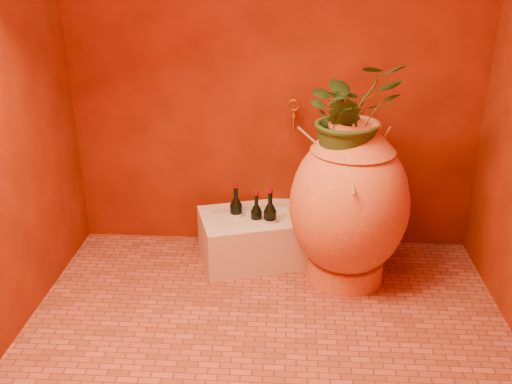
# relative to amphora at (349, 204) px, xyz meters

# --- Properties ---
(floor) EXTENTS (2.50, 2.50, 0.00)m
(floor) POSITION_rel_amphora_xyz_m (-0.44, -0.56, -0.48)
(floor) COLOR #9A4832
(floor) RESTS_ON ground
(wall_back) EXTENTS (2.50, 0.02, 2.50)m
(wall_back) POSITION_rel_amphora_xyz_m (-0.44, 0.44, 0.77)
(wall_back) COLOR #521604
(wall_back) RESTS_ON ground
(amphora) EXTENTS (0.67, 0.67, 0.96)m
(amphora) POSITION_rel_amphora_xyz_m (0.00, 0.00, 0.00)
(amphora) COLOR #D7723C
(amphora) RESTS_ON floor
(stone_basin) EXTENTS (0.74, 0.62, 0.30)m
(stone_basin) POSITION_rel_amphora_xyz_m (-0.54, 0.18, -0.33)
(stone_basin) COLOR beige
(stone_basin) RESTS_ON floor
(wine_bottle_a) EXTENTS (0.08, 0.08, 0.32)m
(wine_bottle_a) POSITION_rel_amphora_xyz_m (-0.66, 0.22, -0.20)
(wine_bottle_a) COLOR black
(wine_bottle_a) RESTS_ON stone_basin
(wine_bottle_b) EXTENTS (0.07, 0.07, 0.29)m
(wine_bottle_b) POSITION_rel_amphora_xyz_m (-0.53, 0.18, -0.21)
(wine_bottle_b) COLOR black
(wine_bottle_b) RESTS_ON stone_basin
(wine_bottle_c) EXTENTS (0.08, 0.08, 0.33)m
(wine_bottle_c) POSITION_rel_amphora_xyz_m (-0.45, 0.14, -0.19)
(wine_bottle_c) COLOR black
(wine_bottle_c) RESTS_ON stone_basin
(wall_tap) EXTENTS (0.07, 0.15, 0.17)m
(wall_tap) POSITION_rel_amphora_xyz_m (-0.32, 0.36, 0.42)
(wall_tap) COLOR olive
(wall_tap) RESTS_ON wall_back
(plant_main) EXTENTS (0.65, 0.62, 0.58)m
(plant_main) POSITION_rel_amphora_xyz_m (-0.03, -0.00, 0.52)
(plant_main) COLOR #264719
(plant_main) RESTS_ON amphora
(plant_side) EXTENTS (0.27, 0.26, 0.39)m
(plant_side) POSITION_rel_amphora_xyz_m (-0.08, -0.05, 0.43)
(plant_side) COLOR #264719
(plant_side) RESTS_ON amphora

